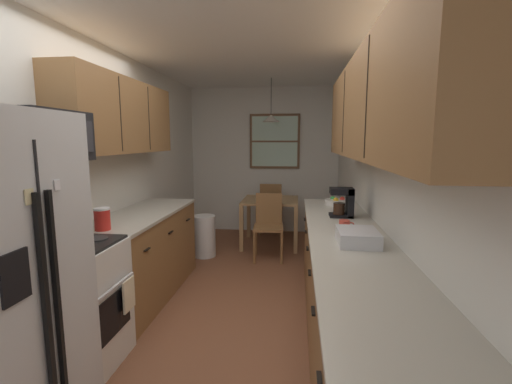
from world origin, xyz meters
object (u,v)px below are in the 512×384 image
object	(u,v)px
dining_chair_far	(271,206)
table_serving_bowl	(274,197)
dish_rack	(358,237)
dining_chair_near	(269,223)
fruit_bowl	(337,202)
stove_range	(72,305)
mug_by_coffeemaker	(345,225)
trash_bin	(204,236)
storage_canister	(102,219)
microwave_over_range	(42,136)
dining_table	(270,207)
coffee_maker	(344,202)

from	to	relation	value
dining_chair_far	table_serving_bowl	size ratio (longest dim) A/B	5.39
dining_chair_far	dish_rack	distance (m)	3.63
dining_chair_near	fruit_bowl	xyz separation A→B (m)	(0.84, -0.69, 0.44)
stove_range	table_serving_bowl	bearing A→B (deg)	69.18
dish_rack	fruit_bowl	bearing A→B (deg)	89.15
dining_chair_far	mug_by_coffeemaker	world-z (taller)	mug_by_coffeemaker
stove_range	trash_bin	world-z (taller)	stove_range
fruit_bowl	table_serving_bowl	world-z (taller)	fruit_bowl
fruit_bowl	mug_by_coffeemaker	bearing A→B (deg)	-93.18
dining_chair_near	mug_by_coffeemaker	bearing A→B (deg)	-67.50
dining_chair_near	trash_bin	distance (m)	0.93
storage_canister	table_serving_bowl	xyz separation A→B (m)	(1.24, 2.76, -0.24)
dish_rack	dining_chair_near	bearing A→B (deg)	110.07
table_serving_bowl	dining_chair_far	bearing A→B (deg)	98.58
microwave_over_range	table_serving_bowl	bearing A→B (deg)	67.45
microwave_over_range	trash_bin	size ratio (longest dim) A/B	1.05
dish_rack	table_serving_bowl	bearing A→B (deg)	105.09
stove_range	storage_canister	distance (m)	0.70
dining_table	dining_chair_far	world-z (taller)	dining_chair_far
table_serving_bowl	trash_bin	bearing A→B (deg)	-142.41
dining_chair_near	dish_rack	world-z (taller)	dish_rack
mug_by_coffeemaker	dish_rack	world-z (taller)	dish_rack
dining_table	fruit_bowl	xyz separation A→B (m)	(0.86, -1.31, 0.33)
dining_chair_near	table_serving_bowl	distance (m)	0.73
coffee_maker	mug_by_coffeemaker	world-z (taller)	coffee_maker
trash_bin	table_serving_bowl	world-z (taller)	table_serving_bowl
coffee_maker	trash_bin	bearing A→B (deg)	143.40
storage_canister	dish_rack	xyz separation A→B (m)	(2.02, -0.16, -0.04)
stove_range	mug_by_coffeemaker	size ratio (longest dim) A/B	8.87
trash_bin	storage_canister	world-z (taller)	storage_canister
microwave_over_range	trash_bin	xyz separation A→B (m)	(0.41, 2.52, -1.37)
dining_chair_near	mug_by_coffeemaker	size ratio (longest dim) A/B	7.26
dining_table	dish_rack	world-z (taller)	dish_rack
fruit_bowl	table_serving_bowl	size ratio (longest dim) A/B	1.64
dining_chair_near	dish_rack	distance (m)	2.42
dining_table	mug_by_coffeemaker	xyz separation A→B (m)	(0.80, -2.50, 0.33)
fruit_bowl	dining_chair_far	bearing A→B (deg)	114.78
trash_bin	storage_canister	xyz separation A→B (m)	(-0.30, -2.04, 0.70)
stove_range	mug_by_coffeemaker	xyz separation A→B (m)	(1.98, 0.68, 0.47)
trash_bin	table_serving_bowl	xyz separation A→B (m)	(0.94, 0.72, 0.46)
dining_table	dining_chair_near	distance (m)	0.64
microwave_over_range	coffee_maker	distance (m)	2.55
microwave_over_range	table_serving_bowl	distance (m)	3.62
dining_table	dining_chair_near	size ratio (longest dim) A/B	0.95
dish_rack	storage_canister	bearing A→B (deg)	175.57
fruit_bowl	coffee_maker	bearing A→B (deg)	-90.20
coffee_maker	dish_rack	xyz separation A→B (m)	(-0.02, -0.91, -0.10)
microwave_over_range	coffee_maker	size ratio (longest dim) A/B	2.19
coffee_maker	mug_by_coffeemaker	bearing A→B (deg)	-96.72
dining_chair_near	storage_canister	world-z (taller)	storage_canister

